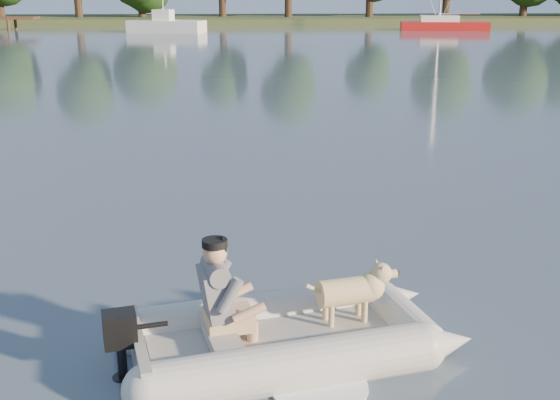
{
  "coord_description": "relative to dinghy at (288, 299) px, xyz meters",
  "views": [
    {
      "loc": [
        -0.41,
        -6.79,
        3.56
      ],
      "look_at": [
        0.05,
        2.3,
        0.75
      ],
      "focal_mm": 45.0,
      "sensor_mm": 36.0,
      "label": 1
    }
  ],
  "objects": [
    {
      "name": "dinghy",
      "position": [
        0.0,
        0.0,
        0.0
      ],
      "size": [
        5.39,
        4.5,
        1.36
      ],
      "primitive_type": null,
      "rotation": [
        0.0,
        0.0,
        0.25
      ],
      "color": "#A9A9A4",
      "rests_on": "water"
    },
    {
      "name": "dog",
      "position": [
        0.6,
        0.2,
        -0.07
      ],
      "size": [
        0.97,
        0.54,
        0.61
      ],
      "primitive_type": null,
      "rotation": [
        0.0,
        0.0,
        0.25
      ],
      "color": "tan",
      "rests_on": "dinghy"
    },
    {
      "name": "outboard_motor",
      "position": [
        -1.58,
        -0.4,
        -0.28
      ],
      "size": [
        0.46,
        0.38,
        0.77
      ],
      "primitive_type": null,
      "rotation": [
        0.0,
        0.0,
        0.25
      ],
      "color": "black",
      "rests_on": "dinghy"
    },
    {
      "name": "shore_bank",
      "position": [
        0.02,
        62.48,
        -0.33
      ],
      "size": [
        160.0,
        12.0,
        0.7
      ],
      "primitive_type": "cube",
      "color": "#47512D",
      "rests_on": "water"
    },
    {
      "name": "man",
      "position": [
        -0.68,
        -0.12,
        0.18
      ],
      "size": [
        0.84,
        0.77,
        1.06
      ],
      "primitive_type": null,
      "rotation": [
        0.0,
        0.0,
        0.25
      ],
      "color": "slate",
      "rests_on": "dinghy"
    },
    {
      "name": "water",
      "position": [
        0.02,
        0.48,
        -0.58
      ],
      "size": [
        160.0,
        160.0,
        0.0
      ],
      "primitive_type": "plane",
      "color": "slate",
      "rests_on": "ground"
    },
    {
      "name": "sailboat",
      "position": [
        15.49,
        50.46,
        -0.17
      ],
      "size": [
        7.08,
        2.99,
        9.43
      ],
      "rotation": [
        0.0,
        0.0,
        -0.14
      ],
      "color": "#AF1614",
      "rests_on": "water"
    },
    {
      "name": "motorboat",
      "position": [
        -6.28,
        48.8,
        0.56
      ],
      "size": [
        6.33,
        3.83,
        2.51
      ],
      "primitive_type": null,
      "rotation": [
        0.0,
        0.0,
        -0.28
      ],
      "color": "white",
      "rests_on": "water"
    }
  ]
}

